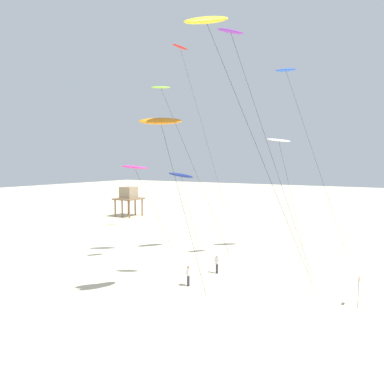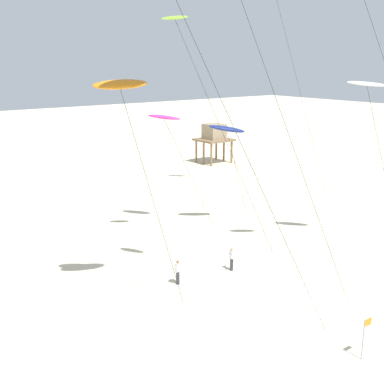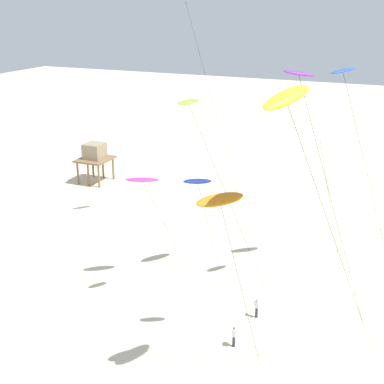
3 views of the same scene
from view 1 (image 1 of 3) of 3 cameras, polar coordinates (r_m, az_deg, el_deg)
ground_plane at (r=32.54m, az=15.41°, el=-13.48°), size 260.00×260.00×0.00m
kite_blue at (r=38.15m, az=14.40°, el=17.34°), size 7.11×6.28×19.06m
kite_navy at (r=41.77m, az=-1.67°, el=2.56°), size 3.19×2.64×9.01m
kite_magenta at (r=40.49m, az=-8.81°, el=3.75°), size 4.45×4.25×9.76m
kite_yellow at (r=25.82m, az=2.34°, el=24.78°), size 8.43×7.17×19.80m
kite_orange at (r=26.10m, az=-4.81°, el=10.74°), size 4.04×3.68×13.29m
kite_purple at (r=29.88m, az=6.25°, el=22.68°), size 6.65×6.17×19.98m
kite_red at (r=53.78m, az=-1.63°, el=20.78°), size 7.01×6.13×25.98m
kite_white at (r=42.40m, az=13.25°, el=7.67°), size 3.93×3.68×12.74m
kite_lime at (r=35.65m, az=-4.52°, el=15.11°), size 6.45×5.64×17.18m
kite_flyer_nearest at (r=34.01m, az=3.87°, el=-10.95°), size 0.57×0.59×1.67m
kite_flyer_middle at (r=30.64m, az=-0.57°, el=-12.70°), size 0.58×0.56×1.67m
stilt_house at (r=69.28m, az=-9.73°, el=-0.47°), size 4.58×4.18×5.46m
marker_flag at (r=28.72m, az=24.29°, el=-13.08°), size 0.56×0.05×2.10m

